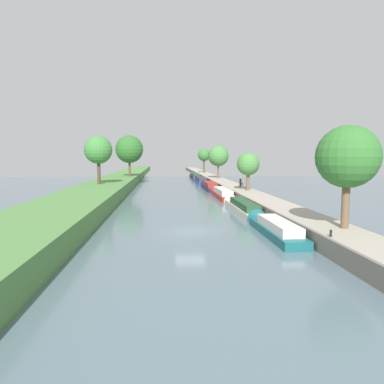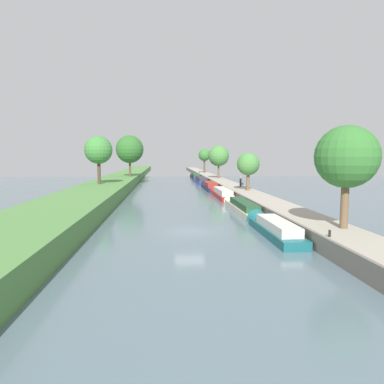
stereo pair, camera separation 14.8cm
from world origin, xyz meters
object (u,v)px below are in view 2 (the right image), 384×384
(narrowboat_blue, at_px, (200,180))
(person_walking, at_px, (241,182))
(narrowboat_teal, at_px, (273,228))
(narrowboat_cream, at_px, (241,206))
(mooring_bollard_near, at_px, (330,233))
(narrowboat_red, at_px, (221,193))
(mooring_bollard_far, at_px, (199,172))
(narrowboat_black, at_px, (195,176))
(narrowboat_navy, at_px, (209,186))
(park_bench, at_px, (241,183))

(narrowboat_blue, height_order, person_walking, person_walking)
(narrowboat_teal, bearing_deg, narrowboat_cream, 89.66)
(narrowboat_teal, bearing_deg, mooring_bollard_near, -74.14)
(narrowboat_red, height_order, mooring_bollard_far, mooring_bollard_far)
(narrowboat_red, relative_size, person_walking, 7.91)
(narrowboat_teal, height_order, narrowboat_black, narrowboat_black)
(narrowboat_red, xyz_separation_m, narrowboat_black, (-0.09, 45.23, -0.01))
(narrowboat_navy, bearing_deg, narrowboat_teal, -89.78)
(narrowboat_cream, distance_m, person_walking, 19.01)
(narrowboat_teal, distance_m, narrowboat_navy, 39.05)
(narrowboat_cream, distance_m, narrowboat_black, 59.24)
(narrowboat_red, xyz_separation_m, narrowboat_navy, (-0.20, 13.10, -0.00))
(narrowboat_black, bearing_deg, narrowboat_cream, -89.89)
(narrowboat_cream, distance_m, mooring_bollard_near, 18.25)
(mooring_bollard_far, bearing_deg, narrowboat_teal, -91.31)
(narrowboat_navy, relative_size, park_bench, 8.33)
(mooring_bollard_far, bearing_deg, narrowboat_red, -91.92)
(person_walking, bearing_deg, park_bench, 74.34)
(narrowboat_teal, distance_m, narrowboat_blue, 54.72)
(mooring_bollard_near, bearing_deg, narrowboat_black, 91.34)
(narrowboat_blue, height_order, park_bench, park_bench)
(person_walking, distance_m, park_bench, 2.92)
(narrowboat_teal, distance_m, mooring_bollard_far, 77.15)
(narrowboat_cream, bearing_deg, mooring_bollard_near, -84.67)
(mooring_bollard_near, relative_size, mooring_bollard_far, 1.00)
(narrowboat_blue, relative_size, park_bench, 10.68)
(narrowboat_blue, bearing_deg, narrowboat_black, 89.25)
(narrowboat_cream, xyz_separation_m, park_bench, (4.75, 21.30, 0.99))
(narrowboat_red, relative_size, narrowboat_blue, 0.82)
(narrowboat_blue, relative_size, person_walking, 9.65)
(narrowboat_teal, relative_size, person_walking, 6.40)
(narrowboat_black, bearing_deg, mooring_bollard_near, -88.66)
(narrowboat_blue, xyz_separation_m, narrowboat_black, (0.21, 16.46, -0.03))
(narrowboat_cream, relative_size, mooring_bollard_near, 30.10)
(narrowboat_cream, xyz_separation_m, narrowboat_blue, (-0.33, 42.78, 0.06))
(narrowboat_navy, height_order, narrowboat_blue, narrowboat_blue)
(narrowboat_teal, distance_m, narrowboat_red, 25.95)
(person_walking, xyz_separation_m, park_bench, (0.78, 2.77, -0.53))
(narrowboat_teal, relative_size, narrowboat_black, 0.75)
(mooring_bollard_far, bearing_deg, mooring_bollard_near, -90.00)
(person_walking, height_order, mooring_bollard_far, person_walking)
(narrowboat_cream, xyz_separation_m, narrowboat_black, (-0.11, 59.24, 0.03))
(narrowboat_navy, bearing_deg, park_bench, -49.43)
(narrowboat_cream, bearing_deg, mooring_bollard_far, 88.51)
(narrowboat_navy, xyz_separation_m, mooring_bollard_near, (1.91, -45.26, 0.83))
(narrowboat_navy, bearing_deg, narrowboat_cream, -89.53)
(narrowboat_teal, height_order, narrowboat_navy, narrowboat_navy)
(narrowboat_red, relative_size, narrowboat_black, 0.92)
(park_bench, bearing_deg, narrowboat_red, -123.20)
(narrowboat_navy, relative_size, narrowboat_blue, 0.78)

